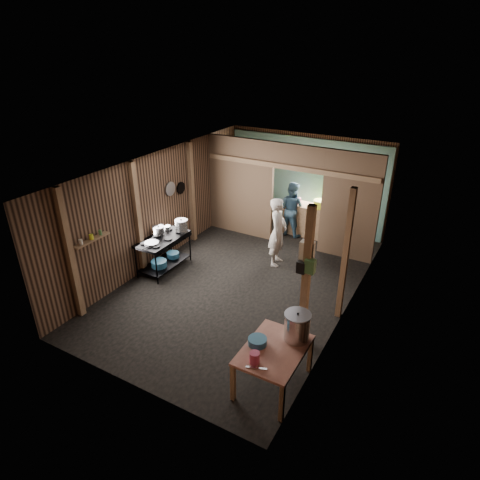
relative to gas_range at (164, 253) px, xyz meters
The scene contains 43 objects.
floor 1.96m from the gas_range, 12.32° to the left, with size 4.50×7.00×0.00m, color black.
ceiling 2.93m from the gas_range, 12.32° to the left, with size 4.50×7.00×0.00m, color #4E4B48.
wall_back 4.43m from the gas_range, 64.32° to the left, with size 4.50×0.00×2.60m, color brown.
wall_front 3.73m from the gas_range, 58.68° to the right, with size 4.50×0.00×2.60m, color brown.
wall_left 1.06m from the gas_range, 132.02° to the left, with size 0.00×7.00×2.60m, color brown.
wall_right 4.25m from the gas_range, ahead, with size 0.00×7.00×2.60m, color brown.
partition_left 2.82m from the gas_range, 78.00° to the left, with size 1.85×0.10×2.60m, color brown.
partition_right 4.42m from the gas_range, 37.07° to the left, with size 1.35×0.10×2.60m, color brown.
partition_header 3.87m from the gas_range, 50.79° to the left, with size 1.30×0.10×0.60m, color brown.
turquoise_panel 4.37m from the gas_range, 63.98° to the left, with size 4.40×0.06×2.50m, color #64A2A2.
back_counter 4.01m from the gas_range, 57.03° to the left, with size 1.20×0.50×0.85m, color #A37759.
wall_clock 4.62m from the gas_range, 60.80° to the left, with size 0.20×0.20×0.03m, color beige.
post_left_a 2.39m from the gas_range, 97.80° to the right, with size 0.10×0.12×2.60m, color #A37759.
post_left_b 1.03m from the gas_range, 127.61° to the right, with size 0.10×0.12×2.60m, color #A37759.
post_left_c 1.87m from the gas_range, 100.55° to the left, with size 0.10×0.12×2.60m, color #A37759.
post_right 4.16m from the gas_range, ahead, with size 0.10×0.12×2.60m, color #A37759.
post_free 3.94m from the gas_range, 13.41° to the right, with size 0.12×0.12×2.60m, color #A37759.
cross_beam 3.58m from the gas_range, 53.71° to the left, with size 4.40×0.12×0.12m, color #A37759.
pan_lid_big 1.53m from the gas_range, 112.15° to the left, with size 0.34×0.34×0.03m, color gray.
pan_lid_small 1.70m from the gas_range, 105.25° to the left, with size 0.30×0.30×0.03m, color black.
wall_shelf 1.98m from the gas_range, 99.08° to the right, with size 0.14×0.80×0.03m, color #A37759.
jar_white 2.23m from the gas_range, 97.93° to the right, with size 0.07×0.07×0.10m, color beige.
jar_yellow 2.02m from the gas_range, 99.08° to the right, with size 0.08×0.08×0.10m, color yellow.
jar_green 1.84m from the gas_range, 100.41° to the right, with size 0.06×0.06×0.10m, color #3C713A.
bag_white 4.01m from the gas_range, 12.40° to the right, with size 0.22×0.15×0.32m, color beige.
bag_green 4.10m from the gas_range, 14.03° to the right, with size 0.16×0.12×0.24m, color #3C713A.
bag_black 3.96m from the gas_range, 14.83° to the right, with size 0.14×0.10×0.20m, color black.
gas_range is the anchor object (origin of this frame).
prep_table 4.23m from the gas_range, 28.59° to the right, with size 0.86×1.19×0.70m, color #B27361, non-canonical shape.
stove_pot_large 0.74m from the gas_range, 71.04° to the left, with size 0.30×0.30×0.31m, color #BDBDBD, non-canonical shape.
stove_pot_med 0.53m from the gas_range, 153.88° to the left, with size 0.27×0.27×0.23m, color #BDBDBD, non-canonical shape.
stove_saucepan 0.61m from the gas_range, 114.25° to the left, with size 0.17×0.17×0.11m, color #BDBDBD.
frying_pan 0.56m from the gas_range, 90.00° to the right, with size 0.32×0.54×0.07m, color gray, non-canonical shape.
blue_tub_front 0.26m from the gas_range, 90.00° to the right, with size 0.35×0.35×0.15m, color #235778.
blue_tub_back 0.36m from the gas_range, 90.00° to the left, with size 0.30×0.30×0.12m, color #235778.
stock_pot 4.27m from the gas_range, 22.82° to the right, with size 0.41×0.41×0.48m, color #BDBDBD, non-canonical shape.
wash_basin 4.02m from the gas_range, 30.71° to the right, with size 0.29×0.29×0.11m, color #235778.
pink_bucket 4.34m from the gas_range, 33.93° to the right, with size 0.15×0.15×0.18m, color #BD395D.
knife 4.44m from the gas_range, 34.33° to the right, with size 0.30×0.04×0.01m, color #BDBDBD.
yellow_tub 4.23m from the gas_range, 53.24° to the left, with size 0.36×0.36×0.20m, color yellow.
red_cup 3.90m from the gas_range, 60.43° to the left, with size 0.13×0.13×0.15m, color #D43760.
cook 2.66m from the gas_range, 34.77° to the left, with size 0.60×0.39×1.64m, color beige.
worker_back 3.66m from the gas_range, 60.50° to the left, with size 0.72×0.56×1.47m, color #365A75.
Camera 1 is at (3.72, -6.83, 4.85)m, focal length 30.91 mm.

